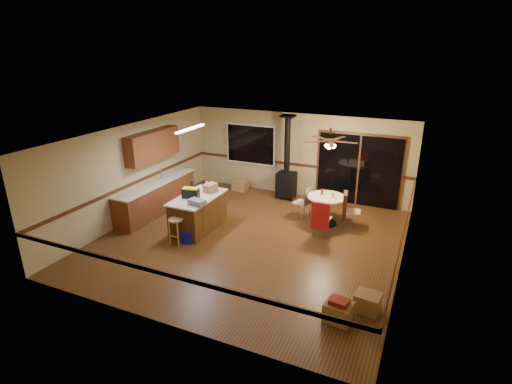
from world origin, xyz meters
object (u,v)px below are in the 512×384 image
Objects in this scene: toolbox_black at (191,193)px; chair_near at (321,216)px; kitchen_island at (198,213)px; toolbox_grey at (197,202)px; bar_stool at (177,231)px; dining_table at (326,205)px; box_corner_b at (368,303)px; chair_left at (305,199)px; box_under_window at (240,185)px; wood_stove at (286,176)px; blue_bucket at (188,236)px; chair_right at (346,206)px; box_corner_a at (338,312)px.

chair_near is at bearing 16.23° from toolbox_black.
chair_near is at bearing 14.64° from kitchen_island.
bar_stool is at bearing -129.98° from toolbox_grey.
toolbox_black is 0.41× the size of dining_table.
kitchen_island is 4.92m from box_corner_b.
chair_near reaches higher than kitchen_island.
dining_table is at bearing -7.40° from chair_left.
chair_near is (2.73, 1.26, -0.37)m from toolbox_grey.
dining_table is at bearing -23.71° from box_under_window.
toolbox_grey is 3.42m from dining_table.
chair_near is at bearing -52.77° from wood_stove.
toolbox_grey is (-1.01, -3.52, 0.24)m from wood_stove.
kitchen_island is at bearing -150.23° from dining_table.
toolbox_black is at bearing 161.32° from box_corner_b.
kitchen_island reaches higher than bar_stool.
toolbox_grey is 0.65× the size of bar_stool.
chair_left is (2.18, 2.48, 0.45)m from blue_bucket.
wood_stove is 6.07× the size of toolbox_grey.
chair_right reaches higher than bar_stool.
kitchen_island reaches higher than box_corner_b.
blue_bucket is 0.48× the size of chair_near.
wood_stove is 2.84m from chair_near.
chair_left is at bearing -26.96° from box_under_window.
box_under_window is at bearing 153.04° from chair_left.
box_under_window is (-1.63, 0.05, -0.54)m from wood_stove.
bar_stool is 0.91× the size of chair_near.
kitchen_island is at bearing -153.86° from chair_right.
chair_left is at bearing 36.95° from kitchen_island.
chair_right is 1.60× the size of box_corner_b.
wood_stove reaches higher than toolbox_grey.
chair_near is at bearing 28.66° from bar_stool.
toolbox_black is at bearing -114.02° from wood_stove.
toolbox_grey is 1.00× the size of toolbox_black.
wood_stove reaches higher than chair_left.
chair_near is 1.53× the size of box_corner_a.
bar_stool is at bearing -139.31° from dining_table.
toolbox_grey is at bearing 156.15° from box_corner_a.
chair_left is 0.74× the size of chair_right.
toolbox_black is 0.89× the size of box_under_window.
kitchen_island is 4.73m from box_corner_a.
wood_stove is 4.00m from blue_bucket.
toolbox_black is at bearing -132.76° from kitchen_island.
dining_table reaches higher than box_corner_b.
bar_stool reaches higher than box_corner_a.
chair_left reaches higher than box_corner_b.
chair_left reaches higher than blue_bucket.
chair_right is at bearing 36.37° from blue_bucket.
toolbox_black is (-0.11, -0.12, 0.56)m from kitchen_island.
kitchen_island is 0.59m from toolbox_black.
toolbox_black is 3.10m from chair_left.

